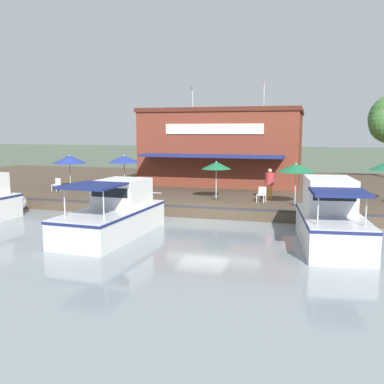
% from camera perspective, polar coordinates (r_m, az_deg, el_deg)
% --- Properties ---
extents(ground_plane, '(220.00, 220.00, 0.00)m').
position_cam_1_polar(ground_plane, '(22.12, 1.46, -3.77)').
color(ground_plane, '#4C5B47').
extents(quay_deck, '(22.00, 56.00, 0.60)m').
position_cam_1_polar(quay_deck, '(32.71, 6.13, 0.59)').
color(quay_deck, '#4C3D2D').
rests_on(quay_deck, ground).
extents(quay_edge_fender, '(0.20, 50.40, 0.10)m').
position_cam_1_polar(quay_edge_fender, '(22.09, 1.53, -2.07)').
color(quay_edge_fender, '#2D2D33').
rests_on(quay_edge_fender, quay_deck).
extents(waterfront_restaurant, '(11.88, 11.69, 7.84)m').
position_cam_1_polar(waterfront_restaurant, '(34.62, 4.67, 6.18)').
color(waterfront_restaurant, brown).
rests_on(waterfront_restaurant, quay_deck).
extents(patio_umbrella_near_quay_edge, '(1.72, 1.72, 2.24)m').
position_cam_1_polar(patio_umbrella_near_quay_edge, '(24.83, 3.27, 3.54)').
color(patio_umbrella_near_quay_edge, '#B7B7B7').
rests_on(patio_umbrella_near_quay_edge, quay_deck).
extents(patio_umbrella_mid_patio_left, '(2.29, 2.29, 2.34)m').
position_cam_1_polar(patio_umbrella_mid_patio_left, '(30.77, -16.02, 4.21)').
color(patio_umbrella_mid_patio_left, '#B7B7B7').
rests_on(patio_umbrella_mid_patio_left, quay_deck).
extents(patio_umbrella_mid_patio_right, '(2.11, 2.11, 2.39)m').
position_cam_1_polar(patio_umbrella_mid_patio_right, '(28.93, -9.05, 4.36)').
color(patio_umbrella_mid_patio_right, '#B7B7B7').
rests_on(patio_umbrella_mid_patio_right, quay_deck).
extents(patio_umbrella_far_corner, '(1.99, 1.99, 2.28)m').
position_cam_1_polar(patio_umbrella_far_corner, '(23.49, 13.70, 3.14)').
color(patio_umbrella_far_corner, '#B7B7B7').
rests_on(patio_umbrella_far_corner, quay_deck).
extents(cafe_chair_mid_patio, '(0.51, 0.51, 0.85)m').
position_cam_1_polar(cafe_chair_mid_patio, '(24.31, 9.28, -0.22)').
color(cafe_chair_mid_patio, white).
rests_on(cafe_chair_mid_patio, quay_deck).
extents(cafe_chair_back_row_seat, '(0.49, 0.49, 0.85)m').
position_cam_1_polar(cafe_chair_back_row_seat, '(23.19, 17.77, -0.90)').
color(cafe_chair_back_row_seat, white).
rests_on(cafe_chair_back_row_seat, quay_deck).
extents(cafe_chair_far_corner_seat, '(0.52, 0.52, 0.85)m').
position_cam_1_polar(cafe_chair_far_corner_seat, '(29.83, -17.58, 1.03)').
color(cafe_chair_far_corner_seat, white).
rests_on(cafe_chair_far_corner_seat, quay_deck).
extents(person_mid_patio, '(0.51, 0.51, 1.80)m').
position_cam_1_polar(person_mid_patio, '(25.25, 10.32, 1.59)').
color(person_mid_patio, orange).
rests_on(person_mid_patio, quay_deck).
extents(motorboat_outer_channel, '(7.12, 2.83, 2.40)m').
position_cam_1_polar(motorboat_outer_channel, '(19.28, -9.66, -2.86)').
color(motorboat_outer_channel, silver).
rests_on(motorboat_outer_channel, river_water).
extents(motorboat_mid_row, '(6.58, 2.94, 2.60)m').
position_cam_1_polar(motorboat_mid_row, '(18.19, 17.81, -3.37)').
color(motorboat_mid_row, silver).
rests_on(motorboat_mid_row, river_water).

